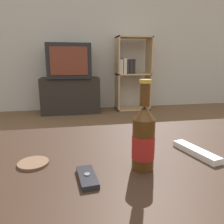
% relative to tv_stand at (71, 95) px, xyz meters
% --- Properties ---
extents(back_wall, '(8.00, 0.05, 2.60)m').
position_rel_tv_stand_xyz_m(back_wall, '(0.18, 0.27, 1.04)').
color(back_wall, beige).
rests_on(back_wall, ground_plane).
extents(coffee_table, '(1.27, 0.85, 0.47)m').
position_rel_tv_stand_xyz_m(coffee_table, '(0.18, -2.75, 0.15)').
color(coffee_table, '#332116').
rests_on(coffee_table, ground_plane).
extents(tv_stand, '(0.85, 0.39, 0.53)m').
position_rel_tv_stand_xyz_m(tv_stand, '(0.00, 0.00, 0.00)').
color(tv_stand, '#28231E').
rests_on(tv_stand, ground_plane).
extents(television, '(0.61, 0.48, 0.49)m').
position_rel_tv_stand_xyz_m(television, '(0.00, -0.00, 0.51)').
color(television, black).
rests_on(television, tv_stand).
extents(bookshelf, '(0.54, 0.30, 1.14)m').
position_rel_tv_stand_xyz_m(bookshelf, '(0.96, 0.06, 0.34)').
color(bookshelf, tan).
rests_on(bookshelf, ground_plane).
extents(beer_bottle, '(0.06, 0.06, 0.26)m').
position_rel_tv_stand_xyz_m(beer_bottle, '(0.20, -2.78, 0.30)').
color(beer_bottle, '#47280F').
rests_on(beer_bottle, coffee_table).
extents(cell_phone, '(0.05, 0.11, 0.02)m').
position_rel_tv_stand_xyz_m(cell_phone, '(0.04, -2.81, 0.21)').
color(cell_phone, '#232328').
rests_on(cell_phone, coffee_table).
extents(remote_control, '(0.08, 0.19, 0.02)m').
position_rel_tv_stand_xyz_m(remote_control, '(0.40, -2.72, 0.22)').
color(remote_control, white).
rests_on(remote_control, coffee_table).
extents(coaster, '(0.09, 0.09, 0.01)m').
position_rel_tv_stand_xyz_m(coaster, '(-0.11, -2.70, 0.21)').
color(coaster, brown).
rests_on(coaster, coffee_table).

